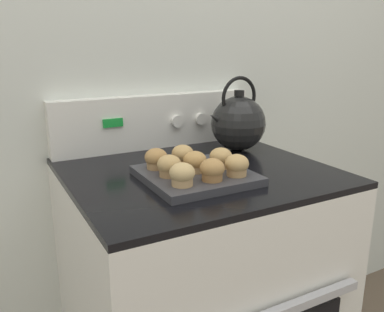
{
  "coord_description": "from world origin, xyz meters",
  "views": [
    {
      "loc": [
        -0.56,
        -0.65,
        1.29
      ],
      "look_at": [
        -0.06,
        0.27,
        1.0
      ],
      "focal_mm": 38.0,
      "sensor_mm": 36.0,
      "label": 1
    }
  ],
  "objects_px": {
    "muffin_r1_c0": "(169,166)",
    "muffin_r2_c1": "(183,155)",
    "muffin_r0_c1": "(212,170)",
    "tea_kettle": "(238,122)",
    "muffin_r0_c2": "(237,165)",
    "muffin_r1_c1": "(195,162)",
    "muffin_pan": "(196,175)",
    "stove_range": "(197,304)",
    "muffin_r1_c2": "(221,158)",
    "muffin_r0_c0": "(182,175)",
    "muffin_r2_c0": "(156,159)"
  },
  "relations": [
    {
      "from": "muffin_r2_c0",
      "to": "muffin_r1_c1",
      "type": "bearing_deg",
      "value": -44.56
    },
    {
      "from": "muffin_r1_c2",
      "to": "muffin_r2_c1",
      "type": "height_order",
      "value": "same"
    },
    {
      "from": "muffin_r0_c1",
      "to": "muffin_r1_c0",
      "type": "height_order",
      "value": "same"
    },
    {
      "from": "muffin_pan",
      "to": "tea_kettle",
      "type": "distance_m",
      "value": 0.36
    },
    {
      "from": "muffin_r0_c2",
      "to": "muffin_r1_c0",
      "type": "relative_size",
      "value": 1.0
    },
    {
      "from": "muffin_pan",
      "to": "muffin_r1_c0",
      "type": "distance_m",
      "value": 0.09
    },
    {
      "from": "stove_range",
      "to": "muffin_pan",
      "type": "distance_m",
      "value": 0.48
    },
    {
      "from": "muffin_r0_c1",
      "to": "muffin_r0_c2",
      "type": "relative_size",
      "value": 1.0
    },
    {
      "from": "muffin_r0_c2",
      "to": "muffin_r1_c0",
      "type": "distance_m",
      "value": 0.18
    },
    {
      "from": "muffin_r1_c2",
      "to": "muffin_r2_c1",
      "type": "distance_m",
      "value": 0.11
    },
    {
      "from": "muffin_r0_c1",
      "to": "muffin_r2_c1",
      "type": "xyz_separation_m",
      "value": [
        -0.0,
        0.16,
        0.0
      ]
    },
    {
      "from": "muffin_r1_c2",
      "to": "muffin_r2_c1",
      "type": "relative_size",
      "value": 1.0
    },
    {
      "from": "muffin_r1_c0",
      "to": "muffin_r2_c1",
      "type": "relative_size",
      "value": 1.0
    },
    {
      "from": "stove_range",
      "to": "tea_kettle",
      "type": "relative_size",
      "value": 3.63
    },
    {
      "from": "muffin_r1_c0",
      "to": "muffin_r0_c1",
      "type": "bearing_deg",
      "value": -45.37
    },
    {
      "from": "muffin_r2_c1",
      "to": "tea_kettle",
      "type": "bearing_deg",
      "value": 24.64
    },
    {
      "from": "muffin_r1_c2",
      "to": "tea_kettle",
      "type": "height_order",
      "value": "tea_kettle"
    },
    {
      "from": "stove_range",
      "to": "muffin_pan",
      "type": "bearing_deg",
      "value": -122.17
    },
    {
      "from": "muffin_r0_c2",
      "to": "muffin_r2_c1",
      "type": "height_order",
      "value": "same"
    },
    {
      "from": "muffin_r0_c2",
      "to": "muffin_r1_c1",
      "type": "height_order",
      "value": "same"
    },
    {
      "from": "muffin_r1_c2",
      "to": "stove_range",
      "type": "bearing_deg",
      "value": 111.74
    },
    {
      "from": "muffin_pan",
      "to": "muffin_r2_c1",
      "type": "distance_m",
      "value": 0.09
    },
    {
      "from": "muffin_r0_c1",
      "to": "tea_kettle",
      "type": "xyz_separation_m",
      "value": [
        0.28,
        0.29,
        0.05
      ]
    },
    {
      "from": "stove_range",
      "to": "muffin_r1_c0",
      "type": "relative_size",
      "value": 14.47
    },
    {
      "from": "muffin_pan",
      "to": "muffin_r1_c0",
      "type": "height_order",
      "value": "muffin_r1_c0"
    },
    {
      "from": "stove_range",
      "to": "muffin_r2_c1",
      "type": "bearing_deg",
      "value": 177.74
    },
    {
      "from": "muffin_r0_c0",
      "to": "muffin_r1_c1",
      "type": "distance_m",
      "value": 0.11
    },
    {
      "from": "stove_range",
      "to": "muffin_r2_c1",
      "type": "xyz_separation_m",
      "value": [
        -0.05,
        0.0,
        0.51
      ]
    },
    {
      "from": "muffin_r0_c1",
      "to": "muffin_r1_c1",
      "type": "xyz_separation_m",
      "value": [
        -0.0,
        0.08,
        0.0
      ]
    },
    {
      "from": "muffin_r0_c2",
      "to": "muffin_r1_c0",
      "type": "height_order",
      "value": "same"
    },
    {
      "from": "muffin_r0_c1",
      "to": "muffin_r0_c2",
      "type": "bearing_deg",
      "value": 2.38
    },
    {
      "from": "muffin_r0_c0",
      "to": "muffin_r0_c1",
      "type": "bearing_deg",
      "value": -1.52
    },
    {
      "from": "muffin_r1_c1",
      "to": "muffin_r2_c0",
      "type": "bearing_deg",
      "value": 135.44
    },
    {
      "from": "muffin_r1_c0",
      "to": "stove_range",
      "type": "bearing_deg",
      "value": 31.04
    },
    {
      "from": "muffin_r0_c1",
      "to": "muffin_r1_c0",
      "type": "distance_m",
      "value": 0.12
    },
    {
      "from": "muffin_r0_c0",
      "to": "muffin_r2_c0",
      "type": "relative_size",
      "value": 1.0
    },
    {
      "from": "muffin_r2_c0",
      "to": "stove_range",
      "type": "bearing_deg",
      "value": -0.97
    },
    {
      "from": "muffin_r0_c2",
      "to": "tea_kettle",
      "type": "distance_m",
      "value": 0.35
    },
    {
      "from": "muffin_r0_c0",
      "to": "muffin_r0_c1",
      "type": "relative_size",
      "value": 1.0
    },
    {
      "from": "muffin_pan",
      "to": "muffin_r0_c0",
      "type": "height_order",
      "value": "muffin_r0_c0"
    },
    {
      "from": "tea_kettle",
      "to": "muffin_r0_c1",
      "type": "bearing_deg",
      "value": -133.71
    },
    {
      "from": "muffin_r0_c0",
      "to": "muffin_r0_c1",
      "type": "xyz_separation_m",
      "value": [
        0.08,
        -0.0,
        0.0
      ]
    },
    {
      "from": "stove_range",
      "to": "muffin_r2_c0",
      "type": "distance_m",
      "value": 0.53
    },
    {
      "from": "muffin_pan",
      "to": "muffin_r1_c1",
      "type": "bearing_deg",
      "value": 157.01
    },
    {
      "from": "muffin_r0_c0",
      "to": "tea_kettle",
      "type": "relative_size",
      "value": 0.25
    },
    {
      "from": "muffin_r0_c1",
      "to": "tea_kettle",
      "type": "distance_m",
      "value": 0.41
    },
    {
      "from": "muffin_r0_c0",
      "to": "tea_kettle",
      "type": "distance_m",
      "value": 0.47
    },
    {
      "from": "muffin_r1_c0",
      "to": "tea_kettle",
      "type": "distance_m",
      "value": 0.42
    },
    {
      "from": "stove_range",
      "to": "muffin_pan",
      "type": "relative_size",
      "value": 3.3
    },
    {
      "from": "stove_range",
      "to": "muffin_r0_c2",
      "type": "distance_m",
      "value": 0.54
    }
  ]
}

